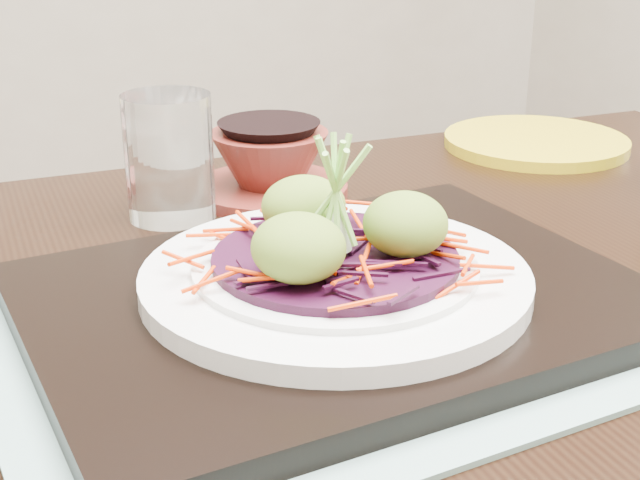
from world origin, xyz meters
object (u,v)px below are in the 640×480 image
water_glass (169,157)px  yellow_plate (536,142)px  serving_tray (335,300)px  terracotta_bowl_set (270,167)px  white_plate (335,276)px  dining_table (363,411)px

water_glass → yellow_plate: 0.44m
serving_tray → water_glass: size_ratio=3.66×
terracotta_bowl_set → water_glass: bearing=-175.7°
water_glass → terracotta_bowl_set: bearing=4.3°
terracotta_bowl_set → white_plate: bearing=-108.1°
water_glass → terracotta_bowl_set: size_ratio=0.69×
dining_table → terracotta_bowl_set: bearing=86.6°
terracotta_bowl_set → yellow_plate: bearing=-0.8°
white_plate → water_glass: 0.25m
serving_tray → terracotta_bowl_set: bearing=74.9°
yellow_plate → serving_tray: bearing=-149.3°
water_glass → yellow_plate: size_ratio=0.54×
dining_table → yellow_plate: (0.38, 0.23, 0.10)m
serving_tray → water_glass: water_glass is taller
water_glass → yellow_plate: (0.44, 0.00, -0.05)m
yellow_plate → white_plate: bearing=-149.3°
serving_tray → white_plate: (0.00, -0.00, 0.02)m
dining_table → white_plate: size_ratio=4.73×
white_plate → yellow_plate: bearing=30.7°
dining_table → serving_tray: (-0.03, -0.02, 0.11)m
serving_tray → water_glass: bearing=97.5°
dining_table → white_plate: (-0.03, -0.02, 0.13)m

